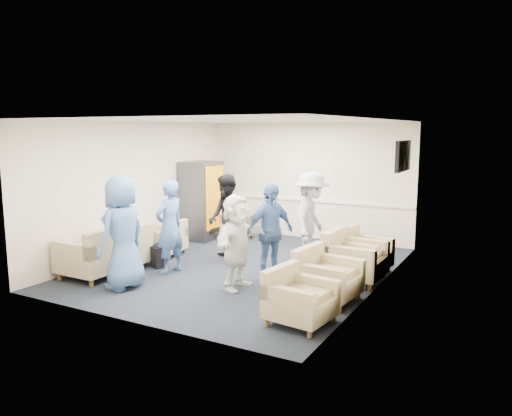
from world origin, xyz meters
The scene contains 25 objects.
floor centered at (0.00, 0.00, 0.00)m, with size 6.00×6.00×0.00m, color black.
ceiling centered at (0.00, 0.00, 2.70)m, with size 6.00×6.00×0.00m, color silver.
back_wall centered at (0.00, 3.00, 1.35)m, with size 5.00×0.02×2.70m, color beige.
front_wall centered at (0.00, -3.00, 1.35)m, with size 5.00×0.02×2.70m, color beige.
left_wall centered at (-2.50, 0.00, 1.35)m, with size 0.02×6.00×2.70m, color beige.
right_wall centered at (2.50, 0.00, 1.35)m, with size 0.02×6.00×2.70m, color beige.
chair_rail centered at (0.00, 2.98, 0.90)m, with size 4.98×0.04×0.06m, color white.
tv centered at (2.44, 1.80, 2.05)m, with size 0.10×1.00×0.58m.
armchair_left_near centered at (-1.90, -1.79, 0.37)m, with size 0.95×0.95×0.75m.
armchair_left_mid centered at (-1.88, -1.03, 0.35)m, with size 0.99×0.99×0.70m.
armchair_left_far centered at (-1.86, 0.05, 0.30)m, with size 0.84×0.84×0.60m.
armchair_right_near centered at (1.98, -1.97, 0.31)m, with size 0.87×0.87×0.63m.
armchair_right_midnear centered at (1.97, -0.94, 0.33)m, with size 0.92×0.92×0.67m.
armchair_right_midfar centered at (2.02, 0.19, 0.36)m, with size 0.93×0.93×0.73m.
armchair_right_far centered at (1.99, 0.75, 0.33)m, with size 0.96×0.96×0.67m.
armchair_corner centered at (-1.46, 2.29, 0.31)m, with size 0.96×0.96×0.63m.
vending_machine centered at (-2.09, 1.70, 0.91)m, with size 0.74×0.86×1.81m.
backpack centered at (-1.41, -0.74, 0.24)m, with size 0.33×0.29×0.47m.
pillow centered at (-1.92, -1.79, 0.56)m, with size 0.45×0.34×0.13m, color white.
person_front_left centered at (-1.09, -1.94, 0.91)m, with size 0.89×0.58×1.82m, color #456DA7.
person_mid_left centered at (-0.99, -0.88, 0.83)m, with size 0.61×0.40×1.66m, color #456DA7.
person_back_left centered at (-0.53, 0.28, 0.85)m, with size 0.82×0.64×1.70m, color black.
person_back_right centered at (1.05, 0.72, 0.89)m, with size 1.14×0.66×1.77m, color white.
person_mid_right centered at (0.74, -0.36, 0.83)m, with size 0.97×0.40×1.65m, color #456DA7.
person_front_right centered at (0.52, -1.09, 0.77)m, with size 1.42×0.45×1.54m, color white.
Camera 1 is at (4.54, -7.75, 2.54)m, focal length 35.00 mm.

